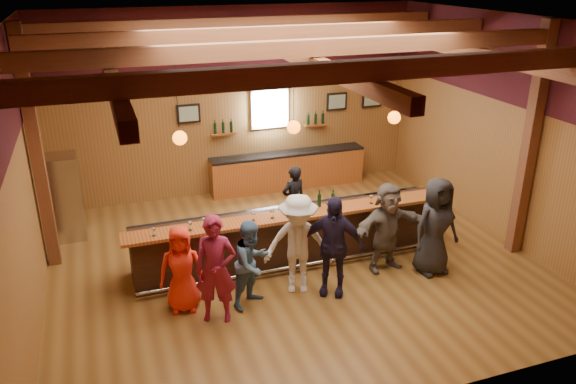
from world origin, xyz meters
name	(u,v)px	position (x,y,z in m)	size (l,w,h in m)	color
room	(293,98)	(0.00, 0.06, 3.21)	(9.04, 9.00, 4.52)	brown
bar_counter	(291,234)	(0.02, 0.15, 0.52)	(6.30, 1.07, 1.11)	black
back_bar_cabinet	(288,170)	(1.20, 3.72, 0.48)	(4.00, 0.52, 0.95)	brown
window	(270,109)	(0.80, 3.95, 2.05)	(0.95, 0.09, 0.95)	silver
framed_pictures	(303,104)	(1.67, 3.94, 2.10)	(5.35, 0.05, 0.45)	black
wine_shelves	(271,127)	(0.80, 3.88, 1.62)	(3.00, 0.18, 0.30)	brown
pendant_lights	(294,127)	(0.00, 0.00, 2.71)	(4.24, 0.24, 1.37)	black
stainless_fridge	(64,197)	(-4.10, 2.60, 0.90)	(0.70, 0.70, 1.80)	silver
customer_orange	(182,269)	(-2.25, -0.88, 0.75)	(0.73, 0.48, 1.50)	red
customer_redvest	(216,270)	(-1.78, -1.35, 0.91)	(0.66, 0.43, 1.81)	maroon
customer_denim	(252,263)	(-1.13, -1.11, 0.77)	(0.74, 0.58, 1.53)	#466C8D
customer_white	(298,244)	(-0.27, -0.98, 0.91)	(1.18, 0.68, 1.82)	silver
customer_navy	(332,246)	(0.27, -1.22, 0.91)	(1.07, 0.44, 1.82)	#221B37
customer_brown	(387,227)	(1.56, -0.79, 0.86)	(1.60, 0.51, 1.72)	#63594F
customer_dark	(436,226)	(2.33, -1.19, 0.93)	(0.91, 0.59, 1.86)	black
bartender	(294,201)	(0.43, 1.17, 0.76)	(0.56, 0.37, 1.53)	black
ice_bucket	(300,204)	(0.10, -0.07, 1.23)	(0.22, 0.22, 0.24)	brown
bottle_a	(319,200)	(0.51, -0.02, 1.24)	(0.07, 0.07, 0.33)	black
bottle_b	(333,200)	(0.77, -0.07, 1.24)	(0.07, 0.07, 0.32)	black
glass_a	(153,230)	(-2.59, -0.24, 1.23)	(0.07, 0.07, 0.16)	silver
glass_b	(190,224)	(-1.97, -0.24, 1.24)	(0.08, 0.08, 0.18)	silver
glass_c	(204,220)	(-1.72, -0.16, 1.23)	(0.08, 0.08, 0.17)	silver
glass_d	(253,214)	(-0.83, -0.21, 1.23)	(0.07, 0.07, 0.16)	silver
glass_e	(272,211)	(-0.49, -0.22, 1.25)	(0.08, 0.08, 0.19)	silver
glass_f	(328,204)	(0.60, -0.23, 1.23)	(0.07, 0.07, 0.17)	silver
glass_g	(372,197)	(1.51, -0.21, 1.24)	(0.08, 0.08, 0.18)	silver
glass_h	(388,193)	(1.91, -0.14, 1.25)	(0.09, 0.09, 0.19)	silver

